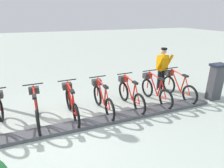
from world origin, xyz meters
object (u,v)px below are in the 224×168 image
at_px(bike_docked_4, 71,103).
at_px(bike_docked_5, 37,109).
at_px(worker_near_rack, 162,68).
at_px(bike_docked_1, 155,90).
at_px(bike_docked_3, 102,98).
at_px(bike_docked_0, 177,86).
at_px(payment_kiosk, 216,81).
at_px(bike_docked_2, 130,94).

distance_m(bike_docked_4, bike_docked_5, 0.94).
height_order(bike_docked_5, worker_near_rack, worker_near_rack).
bearing_deg(bike_docked_1, bike_docked_5, 90.00).
xyz_separation_m(bike_docked_3, bike_docked_4, (0.00, 0.94, 0.00)).
height_order(bike_docked_0, bike_docked_4, same).
height_order(bike_docked_1, bike_docked_4, same).
bearing_deg(payment_kiosk, bike_docked_0, 62.78).
relative_size(bike_docked_1, worker_near_rack, 1.04).
height_order(bike_docked_2, worker_near_rack, worker_near_rack).
relative_size(bike_docked_5, worker_near_rack, 1.04).
height_order(bike_docked_0, bike_docked_1, same).
distance_m(bike_docked_3, bike_docked_5, 1.87).
distance_m(payment_kiosk, bike_docked_0, 1.27).
height_order(bike_docked_1, bike_docked_5, same).
distance_m(bike_docked_2, worker_near_rack, 2.01).
xyz_separation_m(payment_kiosk, bike_docked_5, (0.57, 5.79, -0.24)).
relative_size(bike_docked_2, bike_docked_5, 1.00).
xyz_separation_m(payment_kiosk, bike_docked_1, (0.57, 2.05, -0.24)).
xyz_separation_m(bike_docked_2, bike_docked_5, (0.00, 2.81, 0.00)).
height_order(bike_docked_3, bike_docked_5, same).
bearing_deg(bike_docked_0, payment_kiosk, -117.22).
xyz_separation_m(bike_docked_4, worker_near_rack, (0.83, -3.63, 0.48)).
distance_m(payment_kiosk, worker_near_rack, 1.88).
xyz_separation_m(bike_docked_0, bike_docked_2, (0.00, 1.87, 0.00)).
bearing_deg(payment_kiosk, bike_docked_2, 79.15).
relative_size(bike_docked_4, worker_near_rack, 1.04).
xyz_separation_m(bike_docked_2, bike_docked_4, (0.00, 1.87, 0.00)).
xyz_separation_m(payment_kiosk, bike_docked_0, (0.57, 1.11, -0.24)).
bearing_deg(bike_docked_2, bike_docked_0, -90.00).
distance_m(bike_docked_0, bike_docked_3, 2.81).
bearing_deg(bike_docked_3, bike_docked_1, -90.00).
height_order(payment_kiosk, bike_docked_0, payment_kiosk).
relative_size(bike_docked_3, bike_docked_4, 1.00).
bearing_deg(payment_kiosk, bike_docked_4, 83.28).
bearing_deg(bike_docked_0, bike_docked_3, 90.00).
bearing_deg(worker_near_rack, payment_kiosk, -138.99).
relative_size(bike_docked_1, bike_docked_2, 1.00).
bearing_deg(bike_docked_3, worker_near_rack, -72.83).
xyz_separation_m(bike_docked_1, bike_docked_4, (0.00, 2.81, 0.00)).
bearing_deg(bike_docked_3, payment_kiosk, -98.30).
height_order(payment_kiosk, bike_docked_3, payment_kiosk).
distance_m(bike_docked_1, bike_docked_4, 2.81).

